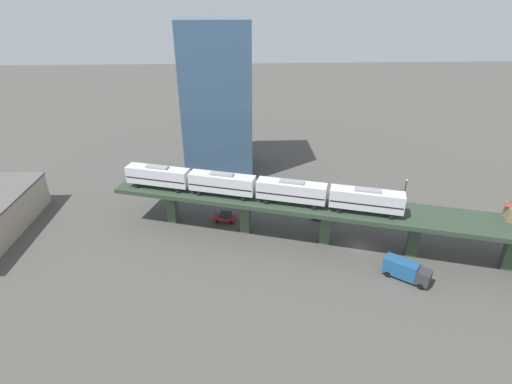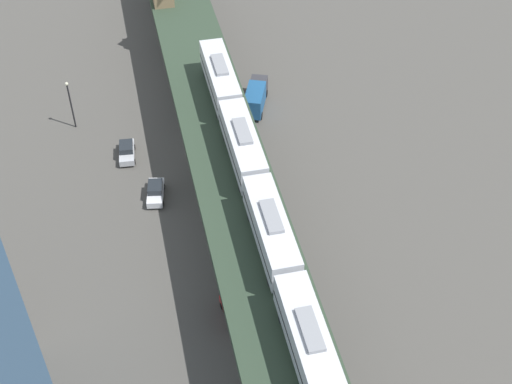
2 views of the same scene
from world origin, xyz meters
name	(u,v)px [view 2 (image 2 of 2)]	position (x,y,z in m)	size (l,w,h in m)	color
ground_plane	(212,147)	(0.00, 0.00, 0.00)	(400.00, 400.00, 0.00)	#4C4944
elevated_viaduct	(209,103)	(-0.05, -0.17, 6.80)	(35.38, 90.33, 7.93)	#2C3D2C
subway_train	(256,184)	(4.34, 18.65, 10.47)	(17.49, 48.38, 4.45)	silver
street_car_silver	(127,151)	(9.94, -3.62, 0.94)	(3.34, 4.75, 1.89)	#B7BABF
street_car_white	(155,191)	(9.86, 4.87, 0.94)	(3.63, 4.73, 1.89)	silver
street_car_red	(234,311)	(10.25, 24.54, 0.94)	(2.63, 4.67, 1.89)	#AD1E1E
delivery_truck	(256,97)	(-9.04, -4.54, 1.76)	(6.26, 7.02, 3.20)	#333338
street_lamp	(70,101)	(13.45, -12.66, 4.11)	(0.44, 0.44, 6.94)	black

